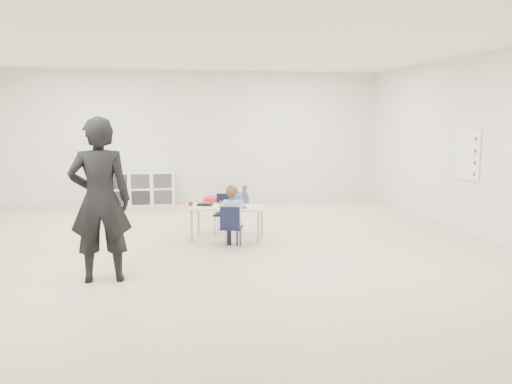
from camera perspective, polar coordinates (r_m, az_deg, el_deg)
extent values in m
plane|color=beige|center=(7.46, -3.51, -6.42)|extent=(9.00, 9.00, 0.00)
plane|color=white|center=(7.28, -3.71, 15.45)|extent=(9.00, 9.00, 0.00)
cube|color=white|center=(11.71, -6.26, 5.76)|extent=(8.00, 0.02, 2.80)
cube|color=white|center=(2.84, 7.32, -1.41)|extent=(8.00, 0.02, 2.80)
cube|color=white|center=(8.67, 23.73, 4.33)|extent=(0.02, 9.00, 2.80)
cube|color=#FFEECB|center=(8.12, -3.04, -1.63)|extent=(1.23, 0.87, 0.03)
cube|color=black|center=(8.12, -2.12, -1.41)|extent=(0.26, 0.22, 0.03)
cube|color=black|center=(8.23, -5.38, -1.31)|extent=(0.26, 0.22, 0.03)
cube|color=white|center=(7.98, -2.85, -1.32)|extent=(0.09, 0.09, 0.10)
ellipsoid|color=tan|center=(7.97, -1.41, -1.45)|extent=(0.09, 0.09, 0.07)
sphere|color=maroon|center=(8.21, -3.70, -1.17)|extent=(0.07, 0.07, 0.07)
sphere|color=maroon|center=(8.17, -6.90, -1.26)|extent=(0.07, 0.07, 0.07)
cube|color=white|center=(11.55, -12.04, 0.37)|extent=(1.40, 0.40, 0.70)
cube|color=white|center=(9.17, 21.48, 3.68)|extent=(0.02, 0.60, 0.80)
imported|color=black|center=(6.27, -16.10, -0.83)|extent=(0.69, 0.46, 1.86)
cube|color=red|center=(11.11, -4.54, -1.07)|extent=(0.42, 0.49, 0.21)
cube|color=yellow|center=(11.29, -3.25, -0.85)|extent=(0.46, 0.54, 0.23)
cube|color=blue|center=(11.36, -1.83, -0.75)|extent=(0.42, 0.52, 0.24)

